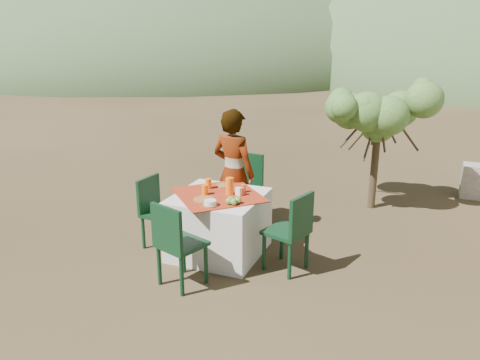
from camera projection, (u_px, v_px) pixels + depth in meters
name	position (u px, v px, depth m)	size (l,w,h in m)	color
ground	(261.00, 259.00, 5.63)	(160.00, 160.00, 0.00)	#332517
table	(219.00, 224.00, 5.67)	(1.30, 1.30, 0.76)	silver
chair_far	(244.00, 185.00, 6.57)	(0.51, 0.51, 0.99)	black
chair_near	(176.00, 242.00, 4.86)	(0.55, 0.55, 0.94)	black
chair_left	(156.00, 209.00, 5.85)	(0.45, 0.45, 0.89)	black
chair_right	(292.00, 229.00, 5.19)	(0.54, 0.54, 0.93)	black
person	(234.00, 173.00, 6.11)	(0.62, 0.41, 1.69)	#8C6651
shrub_tree	(383.00, 120.00, 6.89)	(1.48, 1.45, 1.74)	#463623
hill_near_left	(178.00, 66.00, 38.59)	(40.00, 40.00, 16.00)	#384B2A
hill_far_center	(382.00, 57.00, 53.02)	(60.00, 60.00, 24.00)	gray
plate_far	(224.00, 185.00, 5.86)	(0.20, 0.20, 0.01)	brown
plate_near	(204.00, 200.00, 5.36)	(0.25, 0.25, 0.01)	brown
glass_far	(208.00, 184.00, 5.75)	(0.08, 0.08, 0.12)	orange
glass_near	(205.00, 190.00, 5.53)	(0.07, 0.07, 0.12)	orange
juice_pitcher	(230.00, 186.00, 5.52)	(0.09, 0.09, 0.21)	orange
bowl_plate	(210.00, 205.00, 5.19)	(0.17, 0.17, 0.01)	brown
white_bowl	(210.00, 202.00, 5.18)	(0.14, 0.14, 0.05)	white
jar_left	(242.00, 191.00, 5.52)	(0.06, 0.06, 0.09)	orange
jar_right	(243.00, 188.00, 5.62)	(0.06, 0.06, 0.09)	orange
napkin_holder	(239.00, 191.00, 5.51)	(0.08, 0.04, 0.10)	white
fruit_cluster	(233.00, 201.00, 5.23)	(0.16, 0.14, 0.08)	#639737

